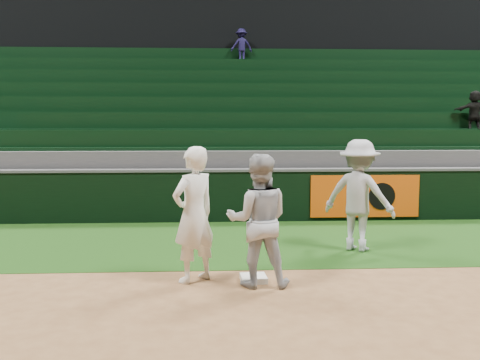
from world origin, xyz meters
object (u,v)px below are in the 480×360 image
first_base (254,278)px  baserunner (258,220)px  first_baseman (194,214)px  base_coach (359,195)px

first_base → baserunner: (0.05, -0.20, 0.91)m
first_baseman → base_coach: 3.43m
first_baseman → base_coach: base_coach is taller
first_base → baserunner: bearing=-76.4°
first_baseman → baserunner: bearing=124.0°
first_base → first_baseman: (-0.88, 0.05, 0.96)m
first_baseman → baserunner: first_baseman is taller
base_coach → first_base: bearing=75.3°
first_base → baserunner: 0.93m
first_base → first_baseman: 1.30m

